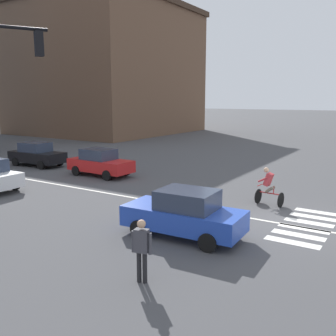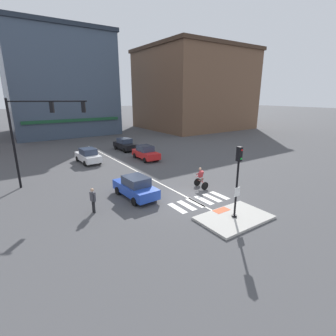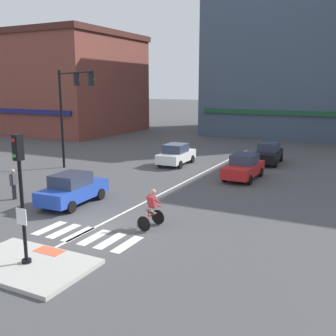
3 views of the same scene
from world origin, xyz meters
name	(u,v)px [view 3 (image 3 of 3)]	position (x,y,z in m)	size (l,w,h in m)	color
ground_plane	(97,230)	(0.00, 0.00, 0.00)	(300.00, 300.00, 0.00)	#474749
traffic_island	(27,265)	(0.00, -3.91, 0.07)	(4.42, 2.85, 0.15)	#B2AFA8
tactile_pad_front	(49,251)	(0.00, -2.84, 0.15)	(1.10, 0.60, 0.01)	#DB5B38
signal_pole	(21,187)	(0.00, -3.92, 2.78)	(0.44, 0.38, 4.37)	black
crosswalk_stripe_a	(49,228)	(-1.99, -0.72, 0.00)	(0.44, 1.80, 0.01)	silver
crosswalk_stripe_b	(64,231)	(-1.19, -0.72, 0.00)	(0.44, 1.80, 0.01)	silver
crosswalk_stripe_c	(79,234)	(-0.40, -0.72, 0.00)	(0.44, 1.80, 0.01)	silver
crosswalk_stripe_d	(94,237)	(0.40, -0.72, 0.00)	(0.44, 1.80, 0.01)	silver
crosswalk_stripe_e	(110,241)	(1.19, -0.72, 0.00)	(0.44, 1.80, 0.01)	silver
crosswalk_stripe_f	(127,244)	(1.99, -0.72, 0.00)	(0.44, 1.80, 0.01)	silver
lane_centre_line	(187,180)	(-0.29, 10.00, 0.00)	(0.14, 28.00, 0.01)	silver
traffic_light_mast	(70,101)	(-8.72, 8.81, 4.96)	(5.27, 2.98, 7.12)	black
building_corner_left	(291,60)	(0.06, 41.39, 9.29)	(18.37, 18.91, 18.55)	#3D4C60
building_corner_right	(67,84)	(-26.19, 28.76, 6.29)	(16.52, 16.03, 12.55)	brown
car_blue_westbound_near	(73,189)	(-3.42, 2.54, 0.81)	(2.00, 4.18, 1.64)	#2347B7
car_black_eastbound_distant	(268,153)	(3.01, 18.16, 0.81)	(1.98, 4.17, 1.64)	black
car_red_eastbound_far	(244,167)	(2.82, 12.08, 0.81)	(1.92, 4.14, 1.64)	red
car_white_westbound_distant	(176,154)	(-3.22, 14.41, 0.81)	(1.99, 4.17, 1.64)	white
cyclist	(152,208)	(1.91, 1.37, 0.87)	(0.77, 1.15, 1.68)	black
pedestrian_at_curb_left	(13,182)	(-6.83, 1.80, 0.98)	(0.29, 0.54, 1.67)	black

